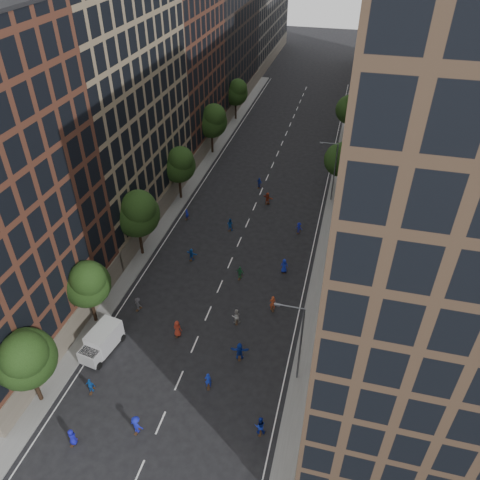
{
  "coord_description": "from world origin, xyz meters",
  "views": [
    {
      "loc": [
        12.33,
        -16.12,
        36.32
      ],
      "look_at": [
        0.68,
        29.26,
        2.0
      ],
      "focal_mm": 35.0,
      "sensor_mm": 36.0,
      "label": 1
    }
  ],
  "objects": [
    {
      "name": "tree_left_5",
      "position": [
        -11.02,
        71.86,
        5.68
      ],
      "size": [
        4.8,
        4.8,
        8.33
      ],
      "color": "black",
      "rests_on": "ground"
    },
    {
      "name": "skater_9",
      "position": [
        -7.51,
        16.7,
        0.78
      ],
      "size": [
        1.15,
        0.9,
        1.57
      ],
      "primitive_type": "imported",
      "rotation": [
        0.0,
        0.0,
        2.78
      ],
      "color": "#434247",
      "rests_on": "ground"
    },
    {
      "name": "skater_10",
      "position": [
        1.91,
        24.47,
        0.83
      ],
      "size": [
        1.04,
        0.61,
        1.66
      ],
      "primitive_type": "imported",
      "rotation": [
        0.0,
        0.0,
        2.92
      ],
      "color": "#206D39",
      "rests_on": "ground"
    },
    {
      "name": "tree_left_2",
      "position": [
        -10.99,
        25.83,
        6.36
      ],
      "size": [
        5.6,
        5.6,
        9.45
      ],
      "color": "black",
      "rests_on": "ground"
    },
    {
      "name": "skater_3",
      "position": [
        -1.55,
        3.28,
        0.93
      ],
      "size": [
        1.31,
        0.91,
        1.86
      ],
      "primitive_type": "imported",
      "rotation": [
        0.0,
        0.0,
        2.95
      ],
      "color": "#151DB0",
      "rests_on": "ground"
    },
    {
      "name": "bldg_left_d",
      "position": [
        -19.0,
        82.0,
        16.0
      ],
      "size": [
        14.0,
        28.0,
        32.0
      ],
      "primitive_type": "cube",
      "color": "#2D231E",
      "rests_on": "ground"
    },
    {
      "name": "skater_7",
      "position": [
        6.62,
        20.3,
        0.94
      ],
      "size": [
        0.81,
        0.68,
        1.89
      ],
      "primitive_type": "imported",
      "rotation": [
        0.0,
        0.0,
        3.52
      ],
      "color": "#AB3E1C",
      "rests_on": "ground"
    },
    {
      "name": "skater_17",
      "position": [
        1.64,
        41.66,
        0.89
      ],
      "size": [
        1.72,
        1.12,
        1.78
      ],
      "primitive_type": "imported",
      "rotation": [
        0.0,
        0.0,
        2.74
      ],
      "color": "#9F351A",
      "rests_on": "ground"
    },
    {
      "name": "sidewalk_right",
      "position": [
        12.0,
        47.5,
        0.07
      ],
      "size": [
        4.0,
        105.0,
        0.15
      ],
      "primitive_type": "cube",
      "color": "slate",
      "rests_on": "ground"
    },
    {
      "name": "skater_16",
      "position": [
        -0.53,
        45.99,
        0.8
      ],
      "size": [
        1.02,
        0.73,
        1.61
      ],
      "primitive_type": "imported",
      "rotation": [
        0.0,
        0.0,
        2.75
      ],
      "color": "#1530AE",
      "rests_on": "ground"
    },
    {
      "name": "tree_left_3",
      "position": [
        -11.02,
        39.85,
        5.82
      ],
      "size": [
        5.0,
        5.0,
        8.58
      ],
      "color": "black",
      "rests_on": "ground"
    },
    {
      "name": "bldg_right_b",
      "position": [
        19.0,
        44.0,
        16.5
      ],
      "size": [
        14.0,
        28.0,
        33.0
      ],
      "primitive_type": "cube",
      "color": "#605A4F",
      "rests_on": "ground"
    },
    {
      "name": "skater_6",
      "position": [
        -2.04,
        14.24,
        0.95
      ],
      "size": [
        1.0,
        0.72,
        1.91
      ],
      "primitive_type": "imported",
      "rotation": [
        0.0,
        0.0,
        3.01
      ],
      "color": "#A02C1A",
      "rests_on": "ground"
    },
    {
      "name": "skater_11",
      "position": [
        -4.78,
        26.42,
        0.79
      ],
      "size": [
        1.53,
        0.76,
        1.58
      ],
      "primitive_type": "imported",
      "rotation": [
        0.0,
        0.0,
        2.94
      ],
      "color": "#154DAD",
      "rests_on": "ground"
    },
    {
      "name": "skater_0",
      "position": [
        -6.19,
        1.0,
        0.86
      ],
      "size": [
        0.9,
        0.64,
        1.71
      ],
      "primitive_type": "imported",
      "rotation": [
        0.0,
        0.0,
        3.02
      ],
      "color": "#1315A0",
      "rests_on": "ground"
    },
    {
      "name": "skater_15",
      "position": [
        7.2,
        35.48,
        0.76
      ],
      "size": [
        1.09,
        0.8,
        1.52
      ],
      "primitive_type": "imported",
      "rotation": [
        0.0,
        0.0,
        2.87
      ],
      "color": "#141BA4",
      "rests_on": "ground"
    },
    {
      "name": "sidewalk_left",
      "position": [
        -12.0,
        47.5,
        0.07
      ],
      "size": [
        4.0,
        105.0,
        0.15
      ],
      "primitive_type": "cube",
      "color": "slate",
      "rests_on": "ground"
    },
    {
      "name": "tree_right_b",
      "position": [
        11.39,
        67.85,
        5.96
      ],
      "size": [
        5.2,
        5.2,
        8.83
      ],
      "color": "black",
      "rests_on": "ground"
    },
    {
      "name": "skater_12",
      "position": [
        6.72,
        26.89,
        0.92
      ],
      "size": [
        1.02,
        0.79,
        1.85
      ],
      "primitive_type": "imported",
      "rotation": [
        0.0,
        0.0,
        3.38
      ],
      "color": "#1323A2",
      "rests_on": "ground"
    },
    {
      "name": "bldg_left_e",
      "position": [
        -19.0,
        116.0,
        13.0
      ],
      "size": [
        14.0,
        40.0,
        26.0
      ],
      "primitive_type": "cube",
      "color": "#605A4F",
      "rests_on": "ground"
    },
    {
      "name": "tree_left_4",
      "position": [
        -11.0,
        55.84,
        6.1
      ],
      "size": [
        5.4,
        5.4,
        9.08
      ],
      "color": "black",
      "rests_on": "ground"
    },
    {
      "name": "bldg_left_b",
      "position": [
        -19.0,
        35.0,
        17.0
      ],
      "size": [
        14.0,
        26.0,
        34.0
      ],
      "primitive_type": "cube",
      "color": "#907D5E",
      "rests_on": "ground"
    },
    {
      "name": "bldg_left_c",
      "position": [
        -19.0,
        58.0,
        14.0
      ],
      "size": [
        14.0,
        20.0,
        28.0
      ],
      "primitive_type": "cube",
      "color": "#552E20",
      "rests_on": "ground"
    },
    {
      "name": "skater_5",
      "position": [
        4.82,
        12.96,
        0.96
      ],
      "size": [
        1.86,
        0.87,
        1.93
      ],
      "primitive_type": "imported",
      "rotation": [
        0.0,
        0.0,
        3.31
      ],
      "color": "navy",
      "rests_on": "ground"
    },
    {
      "name": "tree_left_1",
      "position": [
        -11.02,
        13.86,
        5.55
      ],
      "size": [
        4.8,
        4.8,
        8.21
      ],
      "color": "black",
      "rests_on": "ground"
    },
    {
      "name": "skater_2",
      "position": [
        8.42,
        5.75,
        0.96
      ],
      "size": [
        1.07,
        0.91,
        1.92
      ],
      "primitive_type": "imported",
      "rotation": [
        0.0,
        0.0,
        3.35
      ],
      "color": "#1328A0",
      "rests_on": "ground"
    },
    {
      "name": "streetlamp_near",
      "position": [
        10.37,
        12.0,
        5.17
      ],
      "size": [
        2.64,
        0.22,
        9.06
      ],
      "color": "#595B60",
      "rests_on": "ground"
    },
    {
      "name": "bldg_right_d",
      "position": [
        19.0,
        104.0,
        15.0
      ],
      "size": [
        14.0,
        40.0,
        30.0
      ],
      "primitive_type": "cube",
      "color": "#4B3728",
      "rests_on": "ground"
    },
    {
      "name": "tree_right_a",
      "position": [
        11.38,
        47.85,
        5.63
      ],
      "size": [
        5.0,
        5.0,
        8.39
      ],
      "color": "black",
      "rests_on": "ground"
    },
    {
      "name": "skater_4",
      "position": [
        -7.24,
        5.89,
        0.81
      ],
      "size": [
        0.96,
        0.44,
        1.61
      ],
      "primitive_type": "imported",
      "rotation": [
        0.0,
        0.0,
        3.19
      ],
      "color": "#1552AA",
      "rests_on": "ground"
    },
    {
      "name": "skater_14",
      "position": [
        -1.88,
        33.81,
        0.87
      ],
      "size": [
        0.94,
        0.78,
        1.74
      ],
      "primitive_type": "imported",
      "rotation": [
        0.0,
        0.0,
        2.99
      ],
      "color": "#13479C",
      "rests_on": "ground"
    },
    {
      "name": "streetlamp_far",
      "position": [
        10.37,
        45.0,
        5.17
      ],
      "size": [
        2.64,
        0.22,
        9.06
      ],
      "color": "#595B60",
      "rests_on": "ground"
    },
    {
      "name": "ground",
      "position": [
        0.0,
        40.0,
        0.0
      ],
      "size": [
        240.0,
        240.0,
        0.0
      ],
      "primitive_type": "plane",
      "color": "black",
      "rests_on": "ground"
    },
    {
      "name": "skater_13",
      "position": [
        -8.43,
        34.94,
        0.76
      ],
      "size": [
        0.64,
        0.52,
        1.52
      ],
      "primitive_type": "imported",
      "rotation": [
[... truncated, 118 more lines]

